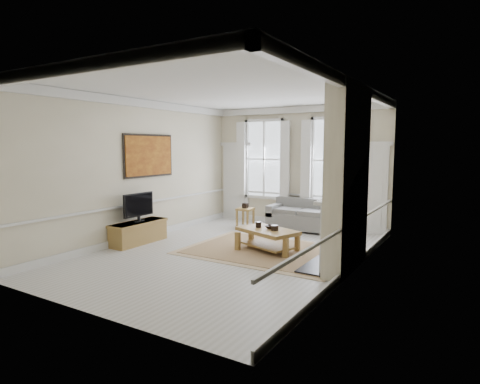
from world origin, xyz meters
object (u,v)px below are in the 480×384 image
Objects in this scene: sofa at (302,217)px; side_table at (245,212)px; coffee_table at (267,233)px; tv_stand at (139,232)px.

sofa is 3.39× the size of side_table.
coffee_table is 1.03× the size of tv_stand.
tv_stand is (-2.71, -3.45, -0.09)m from sofa.
coffee_table is 3.08m from tv_stand.
sofa is at bearing 115.53° from coffee_table.
tv_stand is at bearing -110.02° from side_table.
sofa is 1.64m from side_table.
sofa is 4.38m from tv_stand.
sofa is at bearing 13.39° from side_table.
side_table is 0.36× the size of tv_stand.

